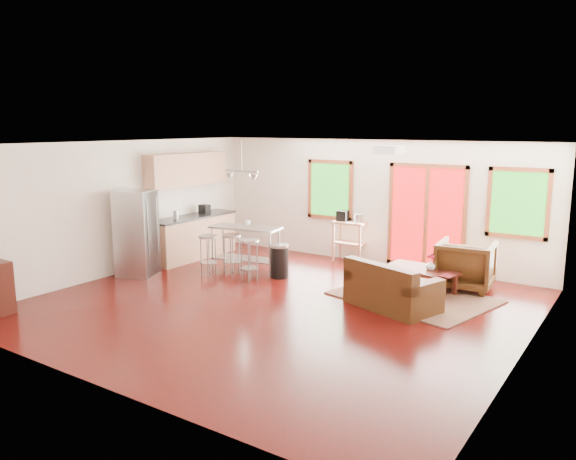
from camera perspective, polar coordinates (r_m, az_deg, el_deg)
The scene contains 27 objects.
floor at distance 9.25m, azimuth -1.04°, elevation -7.67°, with size 7.50×7.00×0.02m, color #320604.
ceiling at distance 8.79m, azimuth -1.10°, elevation 8.77°, with size 7.50×7.00×0.02m, color white.
back_wall at distance 11.94m, azimuth 8.58°, elevation 2.83°, with size 7.50×0.02×2.60m, color white.
left_wall at distance 11.47m, azimuth -16.72°, elevation 2.18°, with size 0.02×7.00×2.60m, color white.
right_wall at distance 7.50m, azimuth 23.31°, elevation -2.53°, with size 0.02×7.00×2.60m, color white.
front_wall at distance 6.43m, azimuth -19.23°, elevation -4.32°, with size 7.50×0.02×2.60m, color white.
window_left at distance 12.33m, azimuth 4.28°, elevation 4.09°, with size 1.10×0.05×1.30m.
french_doors at distance 11.48m, azimuth 13.87°, elevation 1.31°, with size 1.60×0.05×2.10m.
window_right at distance 10.97m, azimuth 22.33°, elevation 2.52°, with size 1.10×0.05×1.30m.
rug at distance 9.84m, azimuth 12.67°, elevation -6.67°, with size 2.44×1.87×0.02m, color #4E5C38.
loveseat at distance 9.15m, azimuth 10.41°, elevation -6.01°, with size 1.62×1.23×0.77m.
coffee_table at distance 10.13m, azimuth 13.94°, elevation -4.24°, with size 1.16×0.91×0.41m.
armchair at distance 10.47m, azimuth 17.59°, elevation -3.20°, with size 0.94×0.88×0.97m, color #311B0B.
ottoman at distance 10.61m, azimuth 11.86°, elevation -4.39°, with size 0.56×0.56×0.38m, color #311B0B.
vase at distance 10.09m, azimuth 14.29°, elevation -3.38°, with size 0.20×0.21×0.30m.
book at distance 9.78m, azimuth 15.38°, elevation -3.71°, with size 0.20×0.03×0.27m, color maroon.
cabinets at distance 12.47m, azimuth -9.82°, elevation 1.39°, with size 0.64×2.24×2.30m.
refrigerator at distance 11.25m, azimuth -15.10°, elevation -0.31°, with size 0.86×0.85×1.67m.
island at distance 11.30m, azimuth -4.33°, elevation -1.05°, with size 1.49×0.80×0.89m.
cup at distance 11.11m, azimuth -4.13°, elevation 0.81°, with size 0.11×0.09×0.11m, color white.
bar_stool_a at distance 11.06m, azimuth -8.12°, elevation -1.56°, with size 0.43×0.43×0.78m.
bar_stool_b at distance 11.07m, azimuth -5.74°, elevation -1.47°, with size 0.45×0.45×0.79m.
bar_stool_c at distance 10.52m, azimuth -3.97°, elevation -2.04°, with size 0.46×0.46×0.80m.
trash_can at distance 10.79m, azimuth -0.86°, elevation -3.15°, with size 0.47×0.47×0.65m.
kitchen_cart at distance 12.08m, azimuth 6.24°, elevation 0.30°, with size 0.73×0.49×1.09m.
ceiling_flush at distance 8.54m, azimuth 10.21°, elevation 8.02°, with size 0.35×0.35×0.12m, color white.
pendant_light at distance 11.17m, azimuth -4.73°, elevation 5.46°, with size 0.80×0.18×0.79m.
Camera 1 is at (5.01, -7.22, 2.89)m, focal length 35.00 mm.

